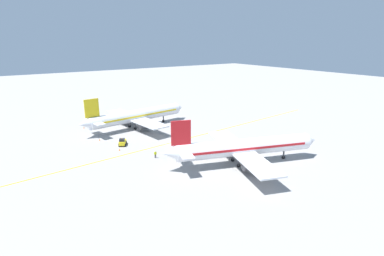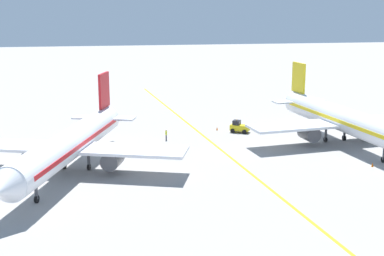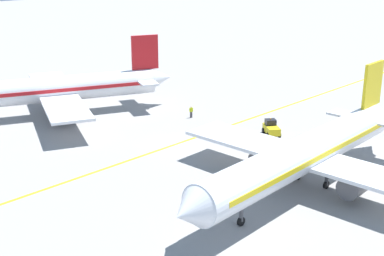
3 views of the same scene
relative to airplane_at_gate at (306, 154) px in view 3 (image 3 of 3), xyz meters
The scene contains 9 objects.
ground_plane 18.47m from the airplane_at_gate, ahead, with size 400.00×400.00×0.00m, color gray.
apron_yellow_centreline 18.47m from the airplane_at_gate, ahead, with size 0.40×120.00×0.01m, color yellow.
airplane_at_gate is the anchor object (origin of this frame).
airplane_adjacent_stand 39.22m from the airplane_at_gate, 11.12° to the left, with size 28.20×34.59×10.60m.
baggage_tug_white 16.32m from the airplane_at_gate, 36.62° to the right, with size 3.35×2.86×2.11m.
ground_crew_worker 26.12m from the airplane_at_gate, 14.65° to the right, with size 0.30×0.57×1.68m.
traffic_cone_near_nose 15.00m from the airplane_at_gate, 65.68° to the right, with size 0.32×0.32×0.55m, color orange.
traffic_cone_mid_apron 20.16m from the airplane_at_gate, 35.93° to the right, with size 0.32×0.32×0.55m, color orange.
traffic_cone_far_edge 11.99m from the airplane_at_gate, 84.82° to the left, with size 0.32×0.32×0.55m, color orange.
Camera 3 is at (-47.73, 37.26, 22.35)m, focal length 50.00 mm.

